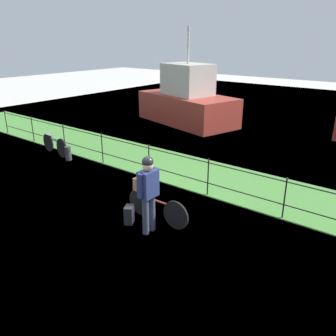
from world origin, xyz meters
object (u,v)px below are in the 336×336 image
object	(u,v)px
backpack_on_paving	(129,215)
bicycle_parked	(55,145)
cyclist_person	(148,188)
mooring_bollard	(68,153)
moored_boat_near	(187,102)
terrier_dog	(144,176)
bicycle_main	(157,207)
wooden_crate	(144,184)

from	to	relation	value
backpack_on_paving	bicycle_parked	distance (m)	5.75
cyclist_person	mooring_bollard	distance (m)	5.50
moored_boat_near	terrier_dog	bearing A→B (deg)	-60.35
bicycle_main	wooden_crate	world-z (taller)	wooden_crate
bicycle_main	cyclist_person	size ratio (longest dim) A/B	0.99
mooring_bollard	moored_boat_near	bearing A→B (deg)	90.64
cyclist_person	backpack_on_paving	distance (m)	1.00
mooring_bollard	bicycle_parked	size ratio (longest dim) A/B	0.29
backpack_on_paving	bicycle_parked	bearing A→B (deg)	39.82
moored_boat_near	bicycle_main	bearing A→B (deg)	-58.56
cyclist_person	backpack_on_paving	xyz separation A→B (m)	(-0.59, 0.02, -0.80)
bicycle_main	cyclist_person	distance (m)	0.82
wooden_crate	moored_boat_near	bearing A→B (deg)	119.52
wooden_crate	backpack_on_paving	size ratio (longest dim) A/B	0.98
bicycle_main	mooring_bollard	xyz separation A→B (m)	(-4.97, 1.34, -0.11)
cyclist_person	backpack_on_paving	world-z (taller)	cyclist_person
backpack_on_paving	moored_boat_near	distance (m)	9.88
mooring_bollard	cyclist_person	bearing A→B (deg)	-19.22
bicycle_parked	moored_boat_near	xyz separation A→B (m)	(0.80, 6.82, 0.65)
moored_boat_near	mooring_bollard	bearing A→B (deg)	-89.36
backpack_on_paving	mooring_bollard	xyz separation A→B (m)	(-4.55, 1.78, 0.03)
cyclist_person	wooden_crate	bearing A→B (deg)	140.10
wooden_crate	bicycle_parked	bearing A→B (deg)	165.26
backpack_on_paving	mooring_bollard	distance (m)	4.88
mooring_bollard	bicycle_parked	xyz separation A→B (m)	(-0.88, 0.10, 0.12)
mooring_bollard	bicycle_parked	bearing A→B (deg)	173.39
bicycle_main	wooden_crate	size ratio (longest dim) A/B	4.28
wooden_crate	mooring_bollard	size ratio (longest dim) A/B	0.83
wooden_crate	bicycle_parked	world-z (taller)	wooden_crate
bicycle_main	cyclist_person	world-z (taller)	cyclist_person
terrier_dog	bicycle_parked	size ratio (longest dim) A/B	0.19
backpack_on_paving	mooring_bollard	world-z (taller)	mooring_bollard
terrier_dog	backpack_on_paving	distance (m)	0.92
moored_boat_near	backpack_on_paving	bearing A→B (deg)	-61.99
bicycle_main	backpack_on_paving	xyz separation A→B (m)	(-0.43, -0.44, -0.14)
wooden_crate	cyclist_person	xyz separation A→B (m)	(0.54, -0.45, 0.22)
moored_boat_near	cyclist_person	bearing A→B (deg)	-59.08
cyclist_person	moored_boat_near	bearing A→B (deg)	120.92
cyclist_person	bicycle_parked	xyz separation A→B (m)	(-6.02, 1.89, -0.65)
bicycle_parked	moored_boat_near	size ratio (longest dim) A/B	0.30
bicycle_main	wooden_crate	bearing A→B (deg)	179.71
bicycle_main	moored_boat_near	bearing A→B (deg)	121.44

